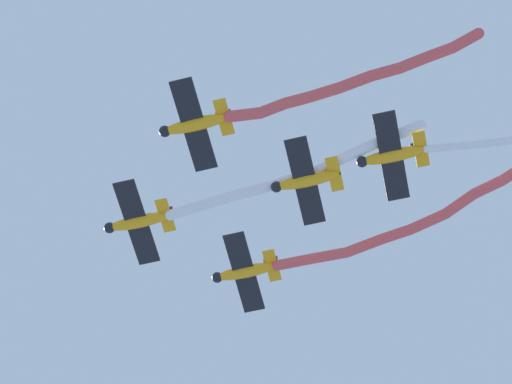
# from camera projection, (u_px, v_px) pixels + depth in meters

# --- Properties ---
(airplane_lead) EXTENTS (6.16, 7.59, 1.98)m
(airplane_lead) POSITION_uv_depth(u_px,v_px,m) (138.00, 222.00, 80.78)
(airplane_lead) COLOR orange
(smoke_trail_lead) EXTENTS (17.75, 14.50, 2.18)m
(smoke_trail_lead) POSITION_uv_depth(u_px,v_px,m) (295.00, 174.00, 79.49)
(smoke_trail_lead) COLOR white
(airplane_left_wing) EXTENTS (6.19, 7.56, 1.98)m
(airplane_left_wing) POSITION_uv_depth(u_px,v_px,m) (194.00, 124.00, 76.52)
(airplane_left_wing) COLOR orange
(smoke_trail_left_wing) EXTENTS (18.03, 12.35, 5.44)m
(smoke_trail_left_wing) POSITION_uv_depth(u_px,v_px,m) (356.00, 80.00, 77.16)
(smoke_trail_left_wing) COLOR #DB4C4C
(airplane_right_wing) EXTENTS (6.17, 7.59, 1.98)m
(airplane_right_wing) POSITION_uv_depth(u_px,v_px,m) (245.00, 272.00, 83.25)
(airplane_right_wing) COLOR orange
(smoke_trail_right_wing) EXTENTS (18.89, 19.59, 1.53)m
(smoke_trail_right_wing) POSITION_uv_depth(u_px,v_px,m) (423.00, 215.00, 80.68)
(smoke_trail_right_wing) COLOR #DB4C4C
(airplane_slot) EXTENTS (6.16, 7.59, 1.98)m
(airplane_slot) POSITION_uv_depth(u_px,v_px,m) (306.00, 181.00, 78.90)
(airplane_slot) COLOR orange
(airplane_trail) EXTENTS (6.13, 7.62, 1.98)m
(airplane_trail) POSITION_uv_depth(u_px,v_px,m) (392.00, 156.00, 78.58)
(airplane_trail) COLOR orange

